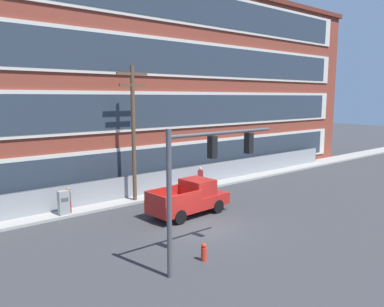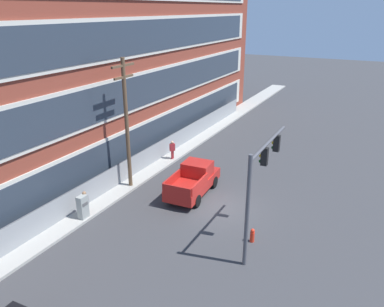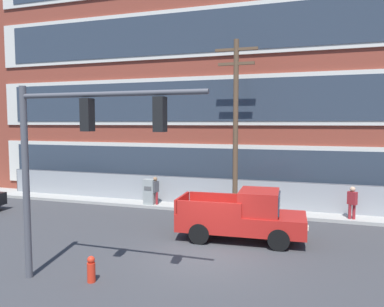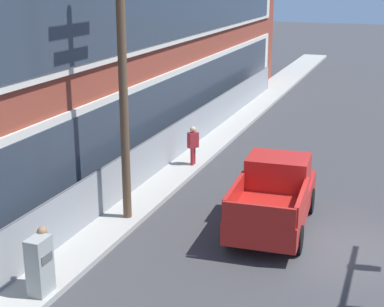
% 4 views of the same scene
% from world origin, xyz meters
% --- Properties ---
extents(ground_plane, '(160.00, 160.00, 0.00)m').
position_xyz_m(ground_plane, '(0.00, 0.00, 0.00)').
color(ground_plane, '#38383A').
extents(sidewalk_building_side, '(80.00, 2.08, 0.16)m').
position_xyz_m(sidewalk_building_side, '(0.00, 7.26, 0.08)').
color(sidewalk_building_side, '#9E9B93').
rests_on(sidewalk_building_side, ground).
extents(chain_link_fence, '(36.89, 0.06, 1.64)m').
position_xyz_m(chain_link_fence, '(3.47, 7.53, 0.84)').
color(chain_link_fence, gray).
rests_on(chain_link_fence, ground).
extents(pickup_truck_red, '(5.12, 2.31, 2.02)m').
position_xyz_m(pickup_truck_red, '(0.97, 2.41, 0.95)').
color(pickup_truck_red, '#AD1E19').
rests_on(pickup_truck_red, ground).
extents(utility_pole_near_corner, '(2.16, 0.26, 8.80)m').
position_xyz_m(utility_pole_near_corner, '(-0.26, 6.69, 4.82)').
color(utility_pole_near_corner, brown).
rests_on(utility_pole_near_corner, ground).
extents(electrical_cabinet, '(0.60, 0.43, 1.56)m').
position_xyz_m(electrical_cabinet, '(-5.02, 6.56, 0.78)').
color(electrical_cabinet, '#939993').
rests_on(electrical_cabinet, ground).
extents(pedestrian_near_cabinet, '(0.46, 0.43, 1.69)m').
position_xyz_m(pedestrian_near_cabinet, '(5.31, 6.59, 0.97)').
color(pedestrian_near_cabinet, maroon).
rests_on(pedestrian_near_cabinet, ground).
extents(pedestrian_by_fence, '(0.33, 0.45, 1.69)m').
position_xyz_m(pedestrian_by_fence, '(-4.71, 6.65, 0.97)').
color(pedestrian_by_fence, maroon).
rests_on(pedestrian_by_fence, ground).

